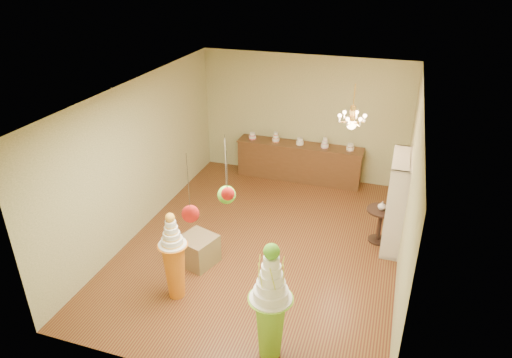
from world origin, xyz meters
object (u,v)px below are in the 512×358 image
(pedestal_green, at_px, (270,312))
(round_table, at_px, (380,221))
(pedestal_orange, at_px, (174,263))
(sideboard, at_px, (299,161))

(pedestal_green, xyz_separation_m, round_table, (1.21, 3.33, -0.30))
(pedestal_green, relative_size, round_table, 2.61)
(pedestal_green, relative_size, pedestal_orange, 1.18)
(pedestal_green, distance_m, sideboard, 5.60)
(pedestal_orange, bearing_deg, pedestal_green, -21.43)
(pedestal_orange, relative_size, round_table, 2.20)
(pedestal_green, relative_size, sideboard, 0.60)
(pedestal_orange, height_order, round_table, pedestal_orange)
(pedestal_orange, bearing_deg, round_table, 41.18)
(pedestal_orange, xyz_separation_m, round_table, (3.00, 2.63, -0.17))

